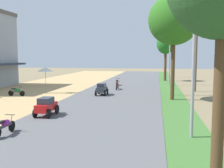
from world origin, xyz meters
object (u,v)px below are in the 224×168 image
object	(u,v)px
car_hatchback_red	(46,106)
streetlamp_farthest	(166,53)
motorbike_ahead_second	(5,125)
motorbike_ahead_fourth	(117,82)
median_tree_third	(166,44)
vendor_umbrella	(45,69)
streetlamp_near	(194,42)
motorbike_ahead_third	(117,85)
median_tree_second	(174,20)
streetlamp_mid	(174,55)
streetlamp_far	(170,52)
parked_motorbike_fourth	(17,91)
utility_pole_near	(197,48)
car_hatchback_charcoal	(102,89)

from	to	relation	value
car_hatchback_red	streetlamp_farthest	bearing A→B (deg)	75.87
motorbike_ahead_second	motorbike_ahead_fourth	bearing A→B (deg)	84.95
median_tree_third	car_hatchback_red	distance (m)	29.76
vendor_umbrella	motorbike_ahead_second	world-z (taller)	vendor_umbrella
streetlamp_near	motorbike_ahead_third	size ratio (longest dim) A/B	4.50
median_tree_second	streetlamp_mid	size ratio (longest dim) A/B	1.33
vendor_umbrella	streetlamp_far	bearing A→B (deg)	12.22
vendor_umbrella	streetlamp_farthest	size ratio (longest dim) A/B	0.31
parked_motorbike_fourth	utility_pole_near	bearing A→B (deg)	20.93
parked_motorbike_fourth	streetlamp_far	bearing A→B (deg)	40.63
streetlamp_near	car_hatchback_red	bearing A→B (deg)	160.75
streetlamp_farthest	car_hatchback_charcoal	size ratio (longest dim) A/B	4.05
streetlamp_farthest	vendor_umbrella	bearing A→B (deg)	-133.28
streetlamp_near	median_tree_second	bearing A→B (deg)	91.43
parked_motorbike_fourth	median_tree_second	bearing A→B (deg)	1.76
median_tree_third	motorbike_ahead_second	distance (m)	34.00
streetlamp_near	car_hatchback_charcoal	world-z (taller)	streetlamp_near
median_tree_second	streetlamp_mid	world-z (taller)	median_tree_second
median_tree_third	streetlamp_far	world-z (taller)	streetlamp_far
median_tree_third	motorbike_ahead_fourth	size ratio (longest dim) A/B	4.39
utility_pole_near	motorbike_ahead_fourth	xyz separation A→B (m)	(-9.83, 4.41, -4.49)
vendor_umbrella	median_tree_second	world-z (taller)	median_tree_second
utility_pole_near	streetlamp_farthest	bearing A→B (deg)	97.37
streetlamp_farthest	motorbike_ahead_fourth	size ratio (longest dim) A/B	4.51
median_tree_third	streetlamp_mid	xyz separation A→B (m)	(0.36, -16.70, -1.88)
motorbike_ahead_fourth	motorbike_ahead_second	bearing A→B (deg)	-95.05
streetlamp_mid	car_hatchback_charcoal	distance (m)	8.23
vendor_umbrella	streetlamp_far	distance (m)	17.56
median_tree_second	streetlamp_far	world-z (taller)	median_tree_second
median_tree_third	motorbike_ahead_fourth	world-z (taller)	median_tree_third
streetlamp_near	car_hatchback_red	xyz separation A→B (m)	(-8.99, 3.14, -3.97)
parked_motorbike_fourth	streetlamp_near	xyz separation A→B (m)	(15.72, -11.00, 4.16)
parked_motorbike_fourth	car_hatchback_charcoal	xyz separation A→B (m)	(8.39, 2.05, 0.19)
vendor_umbrella	utility_pole_near	distance (m)	20.08
streetlamp_near	streetlamp_far	bearing A→B (deg)	90.00
vendor_umbrella	motorbike_ahead_fourth	world-z (taller)	vendor_umbrella
median_tree_third	streetlamp_mid	world-z (taller)	median_tree_third
median_tree_third	motorbike_ahead_fourth	distance (m)	12.31
vendor_umbrella	motorbike_ahead_third	xyz separation A→B (m)	(10.56, -2.93, -1.73)
parked_motorbike_fourth	streetlamp_mid	distance (m)	16.51
vendor_umbrella	streetlamp_mid	xyz separation A→B (m)	(17.01, -6.40, 1.94)
motorbike_ahead_fourth	streetlamp_mid	bearing A→B (deg)	-48.43
car_hatchback_charcoal	motorbike_ahead_third	size ratio (longest dim) A/B	1.11
vendor_umbrella	motorbike_ahead_third	world-z (taller)	vendor_umbrella
streetlamp_mid	utility_pole_near	size ratio (longest dim) A/B	0.74
median_tree_third	streetlamp_mid	distance (m)	16.81
streetlamp_mid	car_hatchback_charcoal	xyz separation A→B (m)	(-7.33, -1.36, -3.50)
streetlamp_farthest	motorbike_ahead_fourth	distance (m)	18.37
car_hatchback_charcoal	motorbike_ahead_third	xyz separation A→B (m)	(0.89, 4.83, -0.17)
vendor_umbrella	streetlamp_mid	distance (m)	18.27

